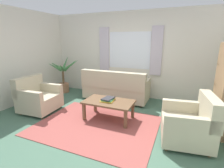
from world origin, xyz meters
TOP-DOWN VIEW (x-y plane):
  - ground_plane at (0.00, 0.00)m, footprint 6.24×6.24m
  - wall_back at (0.00, 2.26)m, footprint 5.32×0.12m
  - wall_left at (-2.66, 0.00)m, footprint 0.12×4.40m
  - window_with_curtains at (0.00, 2.18)m, footprint 1.98×0.07m
  - area_rug at (0.00, 0.00)m, footprint 2.48×1.91m
  - couch at (-0.21, 1.60)m, footprint 1.90×0.82m
  - armchair_left at (-1.72, 0.11)m, footprint 0.87×0.88m
  - armchair_right at (1.79, 0.12)m, footprint 0.94×0.95m
  - coffee_table at (0.12, 0.38)m, footprint 1.10×0.64m
  - book_stack_on_table at (0.10, 0.38)m, footprint 0.30×0.33m
  - potted_plant at (-2.15, 1.68)m, footprint 1.17×1.09m
  - bookshelf at (2.35, 0.78)m, footprint 0.30×0.94m

SIDE VIEW (x-z plane):
  - ground_plane at x=0.00m, z-range 0.00..0.00m
  - area_rug at x=0.00m, z-range 0.00..0.01m
  - armchair_left at x=-1.72m, z-range -0.09..0.79m
  - armchair_right at x=1.79m, z-range -0.09..0.79m
  - couch at x=-0.21m, z-range -0.09..0.83m
  - coffee_table at x=0.12m, z-range 0.16..0.60m
  - book_stack_on_table at x=0.10m, z-range 0.44..0.51m
  - potted_plant at x=-2.15m, z-range -0.08..1.15m
  - bookshelf at x=2.35m, z-range -0.08..1.64m
  - wall_back at x=0.00m, z-range 0.00..2.60m
  - wall_left at x=-2.66m, z-range 0.00..2.60m
  - window_with_curtains at x=0.00m, z-range 0.75..2.15m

